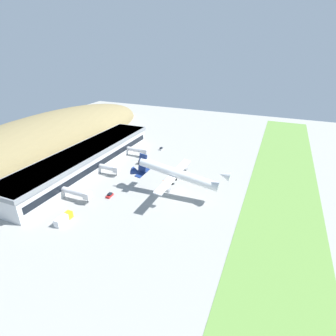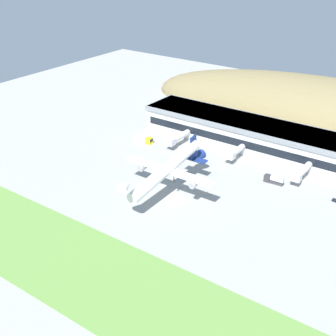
{
  "view_description": "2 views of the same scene",
  "coord_description": "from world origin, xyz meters",
  "px_view_note": "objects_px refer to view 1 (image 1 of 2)",
  "views": [
    {
      "loc": [
        -100.23,
        -37.81,
        62.73
      ],
      "look_at": [
        -2.1,
        3.94,
        12.46
      ],
      "focal_mm": 28.0,
      "sensor_mm": 36.0,
      "label": 1
    },
    {
      "loc": [
        80.49,
        -116.0,
        83.51
      ],
      "look_at": [
        -2.3,
        -0.72,
        11.65
      ],
      "focal_mm": 50.0,
      "sensor_mm": 36.0,
      "label": 2
    }
  ],
  "objects_px": {
    "service_car_0": "(161,149)",
    "cargo_airplane": "(176,174)",
    "jetway_1": "(111,168)",
    "service_car_1": "(110,195)",
    "jetway_0": "(78,193)",
    "box_truck": "(143,160)",
    "fuel_truck": "(63,219)",
    "terminal_building": "(85,158)",
    "traffic_cone_0": "(163,180)",
    "jetway_2": "(139,150)"
  },
  "relations": [
    {
      "from": "jetway_2",
      "to": "traffic_cone_0",
      "type": "xyz_separation_m",
      "value": [
        -23.96,
        -27.12,
        -3.71
      ]
    },
    {
      "from": "jetway_1",
      "to": "box_truck",
      "type": "relative_size",
      "value": 1.59
    },
    {
      "from": "jetway_1",
      "to": "terminal_building",
      "type": "bearing_deg",
      "value": 87.89
    },
    {
      "from": "service_car_0",
      "to": "service_car_1",
      "type": "distance_m",
      "value": 63.15
    },
    {
      "from": "jetway_0",
      "to": "box_truck",
      "type": "xyz_separation_m",
      "value": [
        48.06,
        -6.35,
        -2.54
      ]
    },
    {
      "from": "jetway_1",
      "to": "jetway_2",
      "type": "bearing_deg",
      "value": -2.45
    },
    {
      "from": "cargo_airplane",
      "to": "box_truck",
      "type": "height_order",
      "value": "cargo_airplane"
    },
    {
      "from": "service_car_1",
      "to": "traffic_cone_0",
      "type": "relative_size",
      "value": 7.03
    },
    {
      "from": "jetway_0",
      "to": "cargo_airplane",
      "type": "relative_size",
      "value": 0.32
    },
    {
      "from": "jetway_0",
      "to": "traffic_cone_0",
      "type": "relative_size",
      "value": 25.9
    },
    {
      "from": "terminal_building",
      "to": "box_truck",
      "type": "xyz_separation_m",
      "value": [
        20.31,
        -24.45,
        -5.1
      ]
    },
    {
      "from": "cargo_airplane",
      "to": "fuel_truck",
      "type": "height_order",
      "value": "cargo_airplane"
    },
    {
      "from": "fuel_truck",
      "to": "traffic_cone_0",
      "type": "relative_size",
      "value": 14.44
    },
    {
      "from": "terminal_building",
      "to": "cargo_airplane",
      "type": "xyz_separation_m",
      "value": [
        -6.12,
        -55.5,
        4.17
      ]
    },
    {
      "from": "jetway_1",
      "to": "fuel_truck",
      "type": "height_order",
      "value": "jetway_1"
    },
    {
      "from": "service_car_0",
      "to": "traffic_cone_0",
      "type": "relative_size",
      "value": 6.67
    },
    {
      "from": "jetway_1",
      "to": "service_car_1",
      "type": "bearing_deg",
      "value": -147.47
    },
    {
      "from": "terminal_building",
      "to": "cargo_airplane",
      "type": "distance_m",
      "value": 55.99
    },
    {
      "from": "jetway_0",
      "to": "service_car_1",
      "type": "bearing_deg",
      "value": -51.17
    },
    {
      "from": "jetway_1",
      "to": "service_car_1",
      "type": "xyz_separation_m",
      "value": [
        -18.81,
        -12.0,
        -3.37
      ]
    },
    {
      "from": "terminal_building",
      "to": "fuel_truck",
      "type": "xyz_separation_m",
      "value": [
        -42.45,
        -22.96,
        -5.1
      ]
    },
    {
      "from": "cargo_airplane",
      "to": "terminal_building",
      "type": "bearing_deg",
      "value": 83.71
    },
    {
      "from": "service_car_0",
      "to": "jetway_1",
      "type": "bearing_deg",
      "value": 168.18
    },
    {
      "from": "jetway_2",
      "to": "cargo_airplane",
      "type": "bearing_deg",
      "value": -131.97
    },
    {
      "from": "jetway_2",
      "to": "traffic_cone_0",
      "type": "distance_m",
      "value": 36.38
    },
    {
      "from": "service_car_0",
      "to": "cargo_airplane",
      "type": "bearing_deg",
      "value": -149.13
    },
    {
      "from": "jetway_1",
      "to": "service_car_1",
      "type": "relative_size",
      "value": 2.93
    },
    {
      "from": "jetway_0",
      "to": "jetway_1",
      "type": "distance_m",
      "value": 27.2
    },
    {
      "from": "fuel_truck",
      "to": "traffic_cone_0",
      "type": "distance_m",
      "value": 51.29
    },
    {
      "from": "terminal_building",
      "to": "cargo_airplane",
      "type": "bearing_deg",
      "value": -96.29
    },
    {
      "from": "fuel_truck",
      "to": "box_truck",
      "type": "distance_m",
      "value": 62.78
    },
    {
      "from": "box_truck",
      "to": "service_car_1",
      "type": "bearing_deg",
      "value": -174.24
    },
    {
      "from": "cargo_airplane",
      "to": "traffic_cone_0",
      "type": "height_order",
      "value": "cargo_airplane"
    },
    {
      "from": "jetway_2",
      "to": "jetway_1",
      "type": "bearing_deg",
      "value": 177.55
    },
    {
      "from": "jetway_0",
      "to": "fuel_truck",
      "type": "bearing_deg",
      "value": -161.72
    },
    {
      "from": "jetway_1",
      "to": "jetway_2",
      "type": "relative_size",
      "value": 0.84
    },
    {
      "from": "traffic_cone_0",
      "to": "fuel_truck",
      "type": "bearing_deg",
      "value": 154.78
    },
    {
      "from": "jetway_1",
      "to": "jetway_2",
      "type": "distance_m",
      "value": 28.53
    },
    {
      "from": "service_car_1",
      "to": "jetway_0",
      "type": "bearing_deg",
      "value": 128.83
    },
    {
      "from": "service_car_1",
      "to": "fuel_truck",
      "type": "bearing_deg",
      "value": 166.57
    },
    {
      "from": "service_car_1",
      "to": "fuel_truck",
      "type": "xyz_separation_m",
      "value": [
        -23.03,
        5.5,
        0.84
      ]
    },
    {
      "from": "jetway_0",
      "to": "service_car_1",
      "type": "distance_m",
      "value": 13.71
    },
    {
      "from": "cargo_airplane",
      "to": "fuel_truck",
      "type": "distance_m",
      "value": 49.65
    },
    {
      "from": "fuel_truck",
      "to": "traffic_cone_0",
      "type": "xyz_separation_m",
      "value": [
        46.39,
        -21.85,
        -1.17
      ]
    },
    {
      "from": "jetway_2",
      "to": "service_car_1",
      "type": "height_order",
      "value": "jetway_2"
    },
    {
      "from": "cargo_airplane",
      "to": "traffic_cone_0",
      "type": "distance_m",
      "value": 18.02
    },
    {
      "from": "service_car_1",
      "to": "box_truck",
      "type": "relative_size",
      "value": 0.54
    },
    {
      "from": "traffic_cone_0",
      "to": "cargo_airplane",
      "type": "bearing_deg",
      "value": -133.23
    },
    {
      "from": "service_car_1",
      "to": "fuel_truck",
      "type": "distance_m",
      "value": 23.69
    },
    {
      "from": "service_car_0",
      "to": "service_car_1",
      "type": "height_order",
      "value": "service_car_1"
    }
  ]
}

